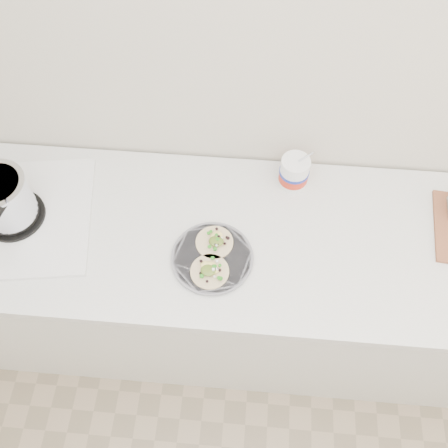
{
  "coord_description": "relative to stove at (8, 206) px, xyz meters",
  "views": [
    {
      "loc": [
        -0.06,
        0.58,
        2.34
      ],
      "look_at": [
        -0.13,
        1.42,
        0.96
      ],
      "focal_mm": 40.0,
      "sensor_mm": 36.0,
      "label": 1
    }
  ],
  "objects": [
    {
      "name": "counter",
      "position": [
        0.84,
        0.01,
        -0.53
      ],
      "size": [
        2.44,
        0.66,
        0.9
      ],
      "color": "silver",
      "rests_on": "ground"
    },
    {
      "name": "tub",
      "position": [
        0.94,
        0.23,
        -0.01
      ],
      "size": [
        0.1,
        0.1,
        0.23
      ],
      "rotation": [
        0.0,
        0.0,
        0.13
      ],
      "color": "white",
      "rests_on": "counter"
    },
    {
      "name": "stove",
      "position": [
        0.0,
        0.0,
        0.0
      ],
      "size": [
        0.57,
        0.54,
        0.24
      ],
      "rotation": [
        0.0,
        0.0,
        0.15
      ],
      "color": "silver",
      "rests_on": "counter"
    },
    {
      "name": "taco_plate",
      "position": [
        0.68,
        -0.1,
        -0.06
      ],
      "size": [
        0.27,
        0.27,
        0.04
      ],
      "rotation": [
        0.0,
        0.0,
        -0.31
      ],
      "color": "slate",
      "rests_on": "counter"
    }
  ]
}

